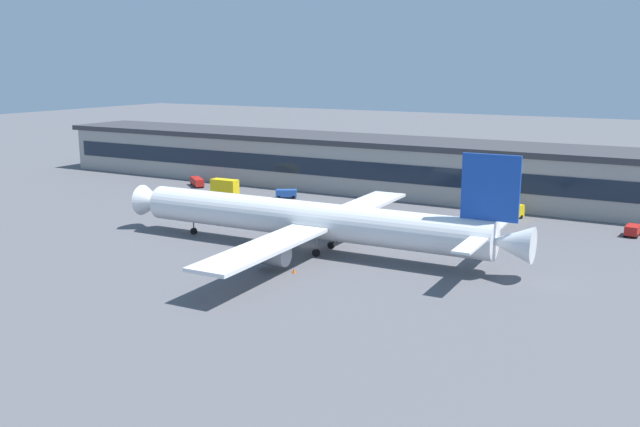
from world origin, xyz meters
TOP-DOWN VIEW (x-y plane):
  - ground_plane at (0.00, 0.00)m, footprint 600.00×600.00m
  - terminal_building at (0.00, 50.19)m, footprint 194.54×19.18m
  - airliner at (2.34, -2.14)m, footprint 66.46×57.17m
  - belt_loader at (-49.84, 34.48)m, footprint 6.23×5.58m
  - crew_van at (23.10, 35.07)m, footprint 4.29×5.64m
  - follow_me_car at (-23.69, 32.14)m, footprint 4.77×3.78m
  - stair_truck at (-37.15, 28.16)m, footprint 6.08×2.63m
  - baggage_tug at (44.04, 31.68)m, footprint 2.39×3.77m
  - traffic_cone_0 at (-6.41, -9.77)m, footprint 0.51×0.51m
  - traffic_cone_1 at (5.85, -13.35)m, footprint 0.53×0.53m

SIDE VIEW (x-z plane):
  - ground_plane at x=0.00m, z-range 0.00..0.00m
  - traffic_cone_0 at x=-6.41m, z-range 0.00..0.64m
  - traffic_cone_1 at x=5.85m, z-range 0.00..0.67m
  - baggage_tug at x=44.04m, z-range 0.16..2.01m
  - follow_me_car at x=-23.69m, z-range 0.17..2.02m
  - belt_loader at x=-49.84m, z-range 0.18..2.13m
  - crew_van at x=23.10m, z-range 0.18..2.73m
  - stair_truck at x=-37.15m, z-range 0.20..3.75m
  - airliner at x=2.34m, z-range -3.39..13.06m
  - terminal_building at x=0.00m, z-range 0.02..11.78m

